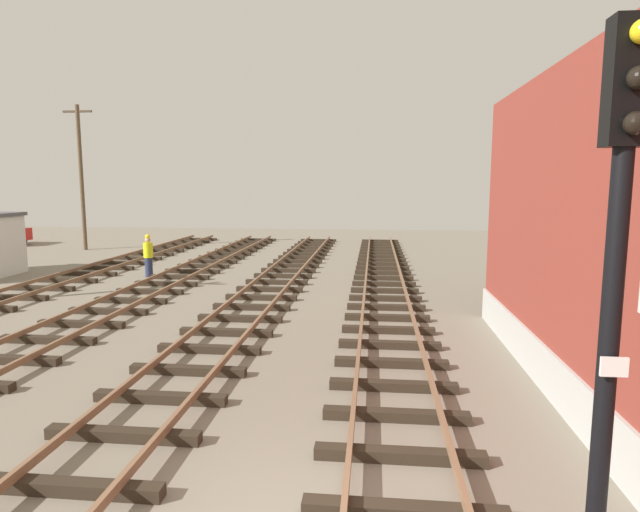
% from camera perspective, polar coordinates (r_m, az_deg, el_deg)
% --- Properties ---
extents(signal_mast, '(0.36, 0.40, 5.43)m').
position_cam_1_polar(signal_mast, '(5.38, 29.59, 0.37)').
color(signal_mast, black).
rests_on(signal_mast, ground).
extents(utility_pole_far, '(1.80, 0.24, 8.72)m').
position_cam_1_polar(utility_pole_far, '(35.22, -24.56, 8.00)').
color(utility_pole_far, brown).
rests_on(utility_pole_far, ground).
extents(track_worker_foreground, '(0.40, 0.40, 1.87)m').
position_cam_1_polar(track_worker_foreground, '(23.92, -18.18, 0.03)').
color(track_worker_foreground, '#262D4C').
rests_on(track_worker_foreground, ground).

